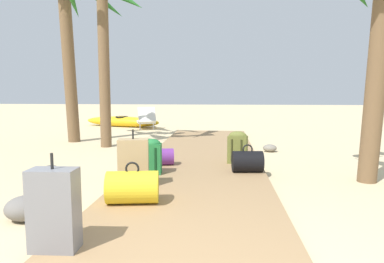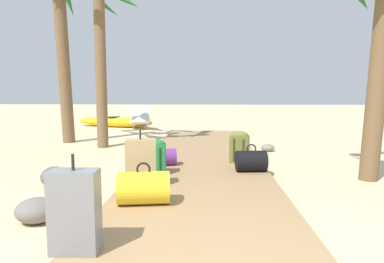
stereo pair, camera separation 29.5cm
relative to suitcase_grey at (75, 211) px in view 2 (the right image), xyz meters
name	(u,v)px [view 2 (the right image)]	position (x,y,z in m)	size (l,w,h in m)	color
ground_plane	(201,175)	(0.95, 3.01, -0.42)	(60.00, 60.00, 0.00)	#D1BA8C
boardwalk	(202,161)	(0.95, 3.97, -0.38)	(2.18, 9.68, 0.08)	#9E7A51
suitcase_grey	(75,211)	(0.00, 0.00, 0.00)	(0.39, 0.23, 0.80)	slate
duffel_bag_black	(251,161)	(1.76, 2.95, -0.17)	(0.51, 0.38, 0.45)	black
duffel_bag_yellow	(144,188)	(0.33, 1.24, -0.15)	(0.64, 0.46, 0.49)	gold
suitcase_tan	(141,164)	(0.16, 1.92, -0.01)	(0.44, 0.30, 0.78)	tan
backpack_olive	(239,146)	(1.63, 3.62, -0.03)	(0.37, 0.27, 0.58)	olive
duffel_bag_purple	(157,157)	(0.17, 3.33, -0.19)	(0.72, 0.43, 0.40)	#6B2D84
backpack_green	(156,156)	(0.25, 2.70, -0.05)	(0.33, 0.27, 0.55)	#237538
palm_tree_near_left	(98,3)	(-1.52, 5.72, 2.99)	(2.18, 2.26, 4.32)	brown
palm_tree_far_left	(60,4)	(-2.70, 6.40, 3.15)	(2.14, 2.17, 4.82)	brown
lounge_chair	(139,120)	(-1.46, 10.00, -0.09)	(1.06, 1.64, 0.80)	white
kayak	(114,122)	(-2.53, 10.62, -0.22)	(3.25, 1.53, 0.40)	gold
rock_left_mid	(54,176)	(-1.18, 2.23, -0.28)	(0.42, 0.34, 0.28)	#5B5651
rock_right_far	(268,148)	(2.43, 5.37, -0.33)	(0.31, 0.30, 0.17)	gray
rock_left_near	(37,210)	(-0.73, 0.82, -0.29)	(0.40, 0.43, 0.26)	slate
rock_left_far	(146,141)	(-0.57, 6.37, -0.35)	(0.19, 0.16, 0.14)	gray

